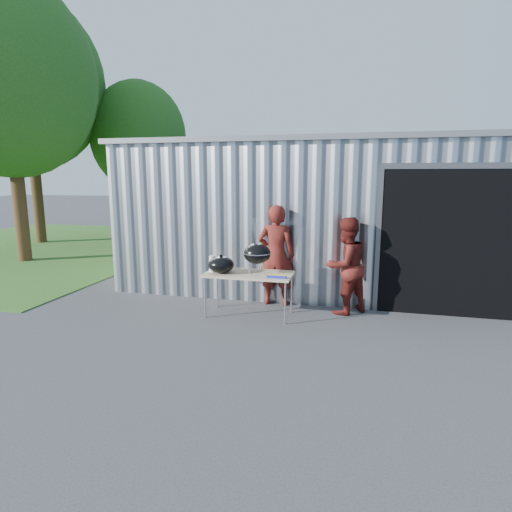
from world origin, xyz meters
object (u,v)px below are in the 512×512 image
(person_cook, at_px, (276,255))
(kettle_grill, at_px, (257,250))
(person_bystander, at_px, (345,266))
(folding_table, at_px, (249,275))

(person_cook, bearing_deg, kettle_grill, 75.06)
(kettle_grill, relative_size, person_bystander, 0.56)
(folding_table, bearing_deg, kettle_grill, -1.00)
(person_cook, xyz_separation_m, person_bystander, (1.27, -0.21, -0.09))
(kettle_grill, xyz_separation_m, person_cook, (0.18, 0.75, -0.23))
(folding_table, xyz_separation_m, person_bystander, (1.59, 0.54, 0.14))
(kettle_grill, bearing_deg, person_bystander, 20.48)
(folding_table, xyz_separation_m, kettle_grill, (0.14, -0.00, 0.46))
(folding_table, relative_size, kettle_grill, 1.59)
(person_cook, bearing_deg, person_bystander, 169.20)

